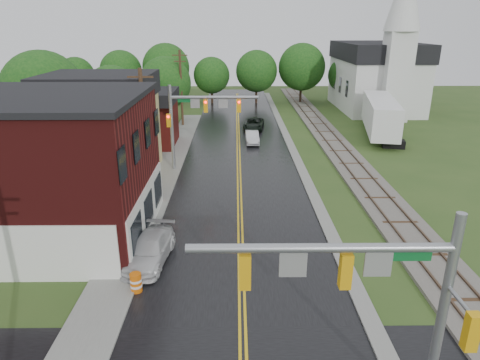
{
  "coord_description": "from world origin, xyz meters",
  "views": [
    {
      "loc": [
        -0.25,
        -8.03,
        11.8
      ],
      "look_at": [
        -0.03,
        14.7,
        3.5
      ],
      "focal_mm": 32.0,
      "sensor_mm": 36.0,
      "label": 1
    }
  ],
  "objects_px": {
    "brick_building": "(20,168)",
    "utility_pole_b": "(144,129)",
    "suv_dark": "(254,124)",
    "tree_left_e": "(166,84)",
    "pickup_white": "(150,250)",
    "tree_left_b": "(45,94)",
    "traffic_signal_far": "(197,112)",
    "sedan_silver": "(252,137)",
    "church": "(379,69)",
    "utility_pole_c": "(181,87)",
    "construction_barrel": "(136,283)",
    "tree_left_c": "(113,94)",
    "traffic_signal_near": "(371,287)",
    "semi_trailer": "(380,114)"
  },
  "relations": [
    {
      "from": "traffic_signal_far",
      "to": "tree_left_e",
      "type": "relative_size",
      "value": 0.9
    },
    {
      "from": "tree_left_b",
      "to": "construction_barrel",
      "type": "relative_size",
      "value": 10.15
    },
    {
      "from": "tree_left_c",
      "to": "suv_dark",
      "type": "bearing_deg",
      "value": 7.36
    },
    {
      "from": "church",
      "to": "utility_pole_b",
      "type": "relative_size",
      "value": 2.22
    },
    {
      "from": "sedan_silver",
      "to": "suv_dark",
      "type": "bearing_deg",
      "value": 84.46
    },
    {
      "from": "church",
      "to": "tree_left_c",
      "type": "bearing_deg",
      "value": -157.76
    },
    {
      "from": "tree_left_e",
      "to": "suv_dark",
      "type": "relative_size",
      "value": 1.74
    },
    {
      "from": "tree_left_b",
      "to": "brick_building",
      "type": "bearing_deg",
      "value": -72.39
    },
    {
      "from": "tree_left_c",
      "to": "traffic_signal_far",
      "type": "bearing_deg",
      "value": -51.18
    },
    {
      "from": "traffic_signal_near",
      "to": "suv_dark",
      "type": "bearing_deg",
      "value": 92.28
    },
    {
      "from": "traffic_signal_far",
      "to": "utility_pole_b",
      "type": "xyz_separation_m",
      "value": [
        -3.33,
        -5.0,
        -0.25
      ]
    },
    {
      "from": "utility_pole_b",
      "to": "utility_pole_c",
      "type": "height_order",
      "value": "same"
    },
    {
      "from": "brick_building",
      "to": "tree_left_e",
      "type": "height_order",
      "value": "brick_building"
    },
    {
      "from": "church",
      "to": "tree_left_b",
      "type": "bearing_deg",
      "value": -150.01
    },
    {
      "from": "church",
      "to": "sedan_silver",
      "type": "xyz_separation_m",
      "value": [
        -18.54,
        -18.08,
        -5.21
      ]
    },
    {
      "from": "brick_building",
      "to": "traffic_signal_near",
      "type": "relative_size",
      "value": 1.95
    },
    {
      "from": "brick_building",
      "to": "sedan_silver",
      "type": "height_order",
      "value": "brick_building"
    },
    {
      "from": "tree_left_b",
      "to": "semi_trailer",
      "type": "bearing_deg",
      "value": 11.37
    },
    {
      "from": "traffic_signal_far",
      "to": "suv_dark",
      "type": "distance_m",
      "value": 16.44
    },
    {
      "from": "pickup_white",
      "to": "tree_left_b",
      "type": "bearing_deg",
      "value": 129.33
    },
    {
      "from": "brick_building",
      "to": "semi_trailer",
      "type": "bearing_deg",
      "value": 39.96
    },
    {
      "from": "brick_building",
      "to": "utility_pole_b",
      "type": "height_order",
      "value": "utility_pole_b"
    },
    {
      "from": "utility_pole_b",
      "to": "sedan_silver",
      "type": "height_order",
      "value": "utility_pole_b"
    },
    {
      "from": "traffic_signal_far",
      "to": "utility_pole_c",
      "type": "relative_size",
      "value": 0.82
    },
    {
      "from": "traffic_signal_near",
      "to": "brick_building",
      "type": "bearing_deg",
      "value": 140.83
    },
    {
      "from": "tree_left_e",
      "to": "construction_barrel",
      "type": "xyz_separation_m",
      "value": [
        3.91,
        -36.83,
        -4.34
      ]
    },
    {
      "from": "traffic_signal_far",
      "to": "pickup_white",
      "type": "relative_size",
      "value": 1.54
    },
    {
      "from": "suv_dark",
      "to": "tree_left_e",
      "type": "bearing_deg",
      "value": 167.46
    },
    {
      "from": "traffic_signal_far",
      "to": "tree_left_e",
      "type": "height_order",
      "value": "tree_left_e"
    },
    {
      "from": "utility_pole_c",
      "to": "pickup_white",
      "type": "xyz_separation_m",
      "value": [
        2.0,
        -32.22,
        -4.03
      ]
    },
    {
      "from": "church",
      "to": "suv_dark",
      "type": "xyz_separation_m",
      "value": [
        -18.12,
        -11.81,
        -5.18
      ]
    },
    {
      "from": "utility_pole_b",
      "to": "sedan_silver",
      "type": "bearing_deg",
      "value": 58.84
    },
    {
      "from": "traffic_signal_far",
      "to": "tree_left_c",
      "type": "bearing_deg",
      "value": 128.82
    },
    {
      "from": "church",
      "to": "pickup_white",
      "type": "xyz_separation_m",
      "value": [
        -24.8,
        -41.96,
        -5.14
      ]
    },
    {
      "from": "tree_left_b",
      "to": "semi_trailer",
      "type": "height_order",
      "value": "tree_left_b"
    },
    {
      "from": "pickup_white",
      "to": "suv_dark",
      "type": "bearing_deg",
      "value": 83.87
    },
    {
      "from": "traffic_signal_far",
      "to": "tree_left_c",
      "type": "xyz_separation_m",
      "value": [
        -10.38,
        12.9,
        -0.46
      ]
    },
    {
      "from": "traffic_signal_near",
      "to": "sedan_silver",
      "type": "height_order",
      "value": "traffic_signal_near"
    },
    {
      "from": "brick_building",
      "to": "construction_barrel",
      "type": "distance_m",
      "value": 10.28
    },
    {
      "from": "utility_pole_b",
      "to": "tree_left_b",
      "type": "bearing_deg",
      "value": 138.14
    },
    {
      "from": "traffic_signal_near",
      "to": "suv_dark",
      "type": "height_order",
      "value": "traffic_signal_near"
    },
    {
      "from": "brick_building",
      "to": "utility_pole_b",
      "type": "distance_m",
      "value": 9.03
    },
    {
      "from": "brick_building",
      "to": "tree_left_e",
      "type": "distance_m",
      "value": 31.12
    },
    {
      "from": "brick_building",
      "to": "pickup_white",
      "type": "height_order",
      "value": "brick_building"
    },
    {
      "from": "brick_building",
      "to": "traffic_signal_far",
      "type": "height_order",
      "value": "brick_building"
    },
    {
      "from": "suv_dark",
      "to": "sedan_silver",
      "type": "bearing_deg",
      "value": -86.15
    },
    {
      "from": "church",
      "to": "tree_left_c",
      "type": "distance_m",
      "value": 36.59
    },
    {
      "from": "traffic_signal_far",
      "to": "construction_barrel",
      "type": "distance_m",
      "value": 18.55
    },
    {
      "from": "tree_left_e",
      "to": "suv_dark",
      "type": "height_order",
      "value": "tree_left_e"
    },
    {
      "from": "church",
      "to": "construction_barrel",
      "type": "height_order",
      "value": "church"
    }
  ]
}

